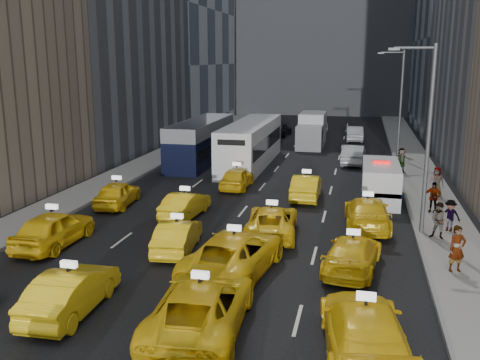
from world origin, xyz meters
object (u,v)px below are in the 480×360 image
object	(u,v)px
city_bus	(251,144)
pedestrian_0	(457,249)
box_truck	(312,130)
nypd_van	(380,182)
double_decker	(202,142)

from	to	relation	value
city_bus	pedestrian_0	xyz separation A→B (m)	(12.35, -20.03, -0.61)
city_bus	box_truck	bearing A→B (deg)	75.13
pedestrian_0	nypd_van	bearing A→B (deg)	81.97
double_decker	pedestrian_0	bearing A→B (deg)	-51.73
double_decker	box_truck	world-z (taller)	double_decker
nypd_van	double_decker	bearing A→B (deg)	150.72
box_truck	nypd_van	bearing A→B (deg)	-72.48
nypd_van	box_truck	world-z (taller)	box_truck
double_decker	pedestrian_0	world-z (taller)	double_decker
box_truck	pedestrian_0	world-z (taller)	box_truck
box_truck	pedestrian_0	xyz separation A→B (m)	(8.52, -30.53, -0.47)
pedestrian_0	double_decker	bearing A→B (deg)	107.93
city_bus	pedestrian_0	bearing A→B (deg)	-53.13
double_decker	nypd_van	bearing A→B (deg)	-34.32
double_decker	city_bus	distance (m)	4.19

